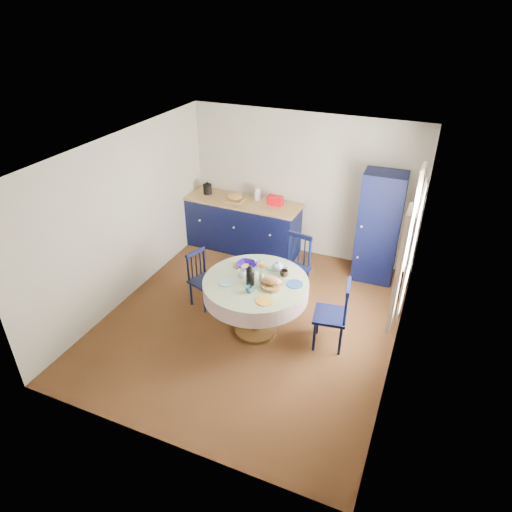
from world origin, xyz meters
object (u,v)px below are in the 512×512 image
at_px(chair_left, 203,279).
at_px(mug_a, 242,274).
at_px(chair_right, 334,314).
at_px(mug_d, 258,263).
at_px(cobalt_bowl, 247,265).
at_px(mug_c, 284,274).
at_px(kitchen_counter, 242,224).
at_px(dining_table, 256,289).
at_px(pantry_cabinet, 379,228).
at_px(mug_b, 249,290).
at_px(chair_far, 293,267).

height_order(chair_left, mug_a, mug_a).
relative_size(chair_left, chair_right, 0.87).
xyz_separation_m(mug_d, cobalt_bowl, (-0.12, -0.10, -0.01)).
height_order(chair_right, mug_c, chair_right).
height_order(kitchen_counter, dining_table, kitchen_counter).
relative_size(pantry_cabinet, chair_right, 1.84).
xyz_separation_m(kitchen_counter, mug_c, (1.48, -1.86, 0.41)).
bearing_deg(cobalt_bowl, mug_a, -81.35).
bearing_deg(pantry_cabinet, kitchen_counter, 176.85).
distance_m(mug_a, mug_b, 0.38).
height_order(mug_c, cobalt_bowl, mug_c).
distance_m(kitchen_counter, mug_a, 2.33).
bearing_deg(chair_left, chair_right, -75.63).
distance_m(kitchen_counter, pantry_cabinet, 2.44).
height_order(pantry_cabinet, chair_left, pantry_cabinet).
xyz_separation_m(dining_table, chair_left, (-1.00, 0.32, -0.28)).
bearing_deg(chair_far, dining_table, -89.10).
distance_m(chair_right, mug_d, 1.24).
distance_m(dining_table, mug_d, 0.42).
xyz_separation_m(chair_right, mug_d, (-1.16, 0.21, 0.39)).
height_order(chair_left, chair_far, chair_far).
bearing_deg(chair_right, chair_far, -144.38).
height_order(chair_left, chair_right, chair_right).
distance_m(chair_far, mug_b, 1.37).
xyz_separation_m(chair_far, mug_c, (0.12, -0.79, 0.38)).
bearing_deg(mug_d, mug_c, -15.48).
bearing_deg(pantry_cabinet, chair_right, -97.78).
distance_m(dining_table, mug_b, 0.33).
bearing_deg(mug_b, chair_right, 23.20).
distance_m(kitchen_counter, chair_left, 1.79).
bearing_deg(mug_b, cobalt_bowl, 116.80).
bearing_deg(chair_left, chair_far, -39.69).
xyz_separation_m(chair_far, cobalt_bowl, (-0.43, -0.77, 0.37)).
height_order(kitchen_counter, mug_a, kitchen_counter).
height_order(pantry_cabinet, mug_d, pantry_cabinet).
bearing_deg(mug_c, chair_right, -6.95).
bearing_deg(chair_far, cobalt_bowl, -108.34).
bearing_deg(chair_far, mug_b, -86.17).
xyz_separation_m(chair_far, mug_b, (-0.15, -1.31, 0.38)).
distance_m(mug_a, mug_d, 0.35).
height_order(dining_table, mug_b, dining_table).
bearing_deg(kitchen_counter, mug_d, -57.63).
relative_size(mug_b, mug_d, 0.97).
bearing_deg(dining_table, mug_d, 109.48).
bearing_deg(chair_far, kitchen_counter, 152.15).
bearing_deg(mug_c, dining_table, -140.96).
height_order(chair_right, mug_b, chair_right).
bearing_deg(chair_left, pantry_cabinet, -33.05).
height_order(kitchen_counter, chair_right, kitchen_counter).
xyz_separation_m(mug_a, mug_b, (0.24, -0.30, -0.01)).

